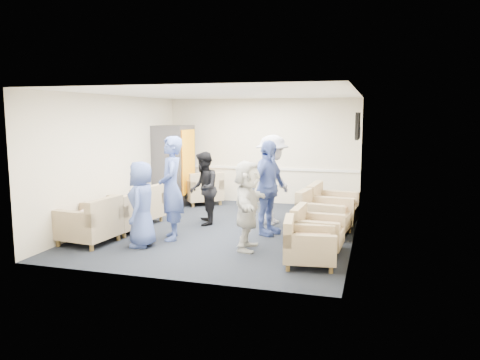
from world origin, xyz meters
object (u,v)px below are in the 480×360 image
(armchair_left_mid, at_px, (122,215))
(armchair_left_far, at_px, (139,207))
(armchair_left_near, at_px, (91,224))
(person_back_right, at_px, (272,180))
(person_mid_left, at_px, (171,188))
(armchair_right_midfar, at_px, (321,216))
(armchair_right_midnear, at_px, (315,232))
(person_mid_right, at_px, (267,188))
(armchair_right_near, at_px, (306,246))
(armchair_corner, at_px, (203,190))
(person_front_right, at_px, (247,205))
(person_back_left, at_px, (204,188))
(vending_machine, at_px, (174,165))
(armchair_right_far, at_px, (330,209))
(person_front_left, at_px, (142,204))

(armchair_left_mid, height_order, armchair_left_far, armchair_left_far)
(armchair_left_near, height_order, person_back_right, person_back_right)
(armchair_left_far, distance_m, person_mid_left, 1.63)
(armchair_left_far, height_order, armchair_right_midfar, armchair_right_midfar)
(armchair_right_midnear, distance_m, person_mid_left, 2.72)
(person_mid_right, bearing_deg, armchair_right_near, -128.11)
(armchair_corner, xyz_separation_m, person_front_right, (2.17, -3.59, 0.41))
(armchair_left_far, xyz_separation_m, person_back_left, (1.34, 0.30, 0.42))
(person_mid_left, xyz_separation_m, person_back_right, (1.53, 1.69, -0.02))
(armchair_left_far, height_order, vending_machine, vending_machine)
(armchair_left_far, xyz_separation_m, armchair_right_midnear, (3.83, -0.98, -0.03))
(armchair_right_far, distance_m, armchair_corner, 3.70)
(armchair_left_far, distance_m, person_back_left, 1.44)
(armchair_left_far, bearing_deg, person_mid_right, 97.22)
(armchair_right_far, distance_m, person_back_right, 1.33)
(armchair_right_near, relative_size, armchair_right_midnear, 1.03)
(armchair_left_near, bearing_deg, person_back_right, 136.80)
(armchair_right_far, xyz_separation_m, person_back_right, (-1.20, -0.13, 0.57))
(person_front_left, bearing_deg, armchair_left_far, -161.85)
(armchair_left_mid, xyz_separation_m, person_front_right, (2.66, -0.43, 0.43))
(armchair_left_near, bearing_deg, armchair_left_far, -176.26)
(person_back_right, bearing_deg, person_back_left, 122.75)
(armchair_right_far, bearing_deg, armchair_right_near, -177.44)
(armchair_left_far, relative_size, armchair_right_far, 1.00)
(person_mid_left, bearing_deg, person_front_left, -52.14)
(armchair_right_midnear, bearing_deg, person_back_left, 65.84)
(armchair_left_far, distance_m, person_back_right, 2.87)
(armchair_left_mid, xyz_separation_m, person_mid_right, (2.76, 0.64, 0.57))
(armchair_right_far, height_order, person_front_right, person_front_right)
(person_back_left, bearing_deg, person_back_right, 88.46)
(armchair_left_far, height_order, person_mid_left, person_mid_left)
(armchair_left_near, distance_m, armchair_right_near, 3.87)
(armchair_right_midfar, relative_size, person_front_right, 0.68)
(armchair_right_midnear, height_order, person_front_right, person_front_right)
(armchair_right_midfar, distance_m, person_front_right, 1.80)
(armchair_left_near, relative_size, armchair_left_mid, 1.06)
(person_front_right, bearing_deg, person_back_right, -5.87)
(person_back_left, bearing_deg, armchair_left_near, -55.17)
(armchair_corner, bearing_deg, armchair_left_mid, 42.12)
(armchair_right_midnear, height_order, armchair_right_far, armchair_right_far)
(person_front_left, relative_size, person_back_right, 0.80)
(person_back_right, bearing_deg, person_mid_left, 152.82)
(armchair_right_midnear, xyz_separation_m, armchair_right_far, (0.08, 1.85, 0.05))
(armchair_left_mid, bearing_deg, armchair_right_far, 119.30)
(person_back_right, distance_m, person_front_right, 1.95)
(person_mid_left, bearing_deg, armchair_corner, 166.50)
(person_front_left, bearing_deg, person_front_right, 87.96)
(armchair_right_far, bearing_deg, person_back_right, 100.92)
(armchair_right_near, relative_size, person_back_left, 0.57)
(armchair_corner, relative_size, person_front_left, 0.84)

